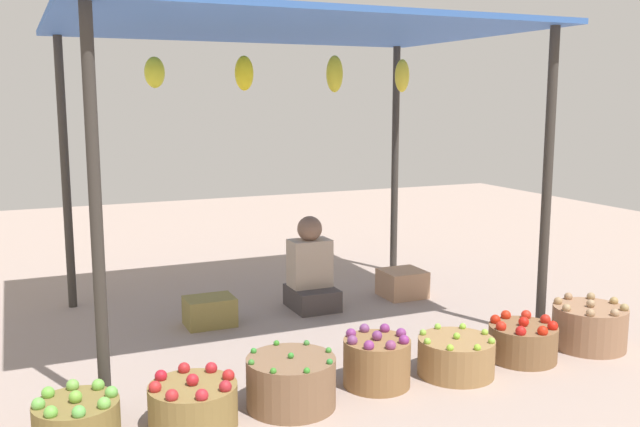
% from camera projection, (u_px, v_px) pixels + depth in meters
% --- Properties ---
extents(ground_plane, '(14.00, 14.00, 0.00)m').
position_uv_depth(ground_plane, '(291.00, 320.00, 5.62)').
color(ground_plane, '#A28D82').
extents(market_stall_structure, '(3.41, 2.49, 2.29)m').
position_uv_depth(market_stall_structure, '(288.00, 47.00, 5.27)').
color(market_stall_structure, '#38332D').
rests_on(market_stall_structure, ground).
extents(vendor_person, '(0.36, 0.44, 0.78)m').
position_uv_depth(vendor_person, '(311.00, 273.00, 5.92)').
color(vendor_person, '#453E3D').
rests_on(vendor_person, ground).
extents(basket_green_apples, '(0.44, 0.44, 0.27)m').
position_uv_depth(basket_green_apples, '(77.00, 419.00, 3.64)').
color(basket_green_apples, olive).
rests_on(basket_green_apples, ground).
extents(basket_red_apples, '(0.48, 0.48, 0.29)m').
position_uv_depth(basket_red_apples, '(193.00, 404.00, 3.79)').
color(basket_red_apples, olive).
rests_on(basket_red_apples, ground).
extents(basket_green_chilies, '(0.51, 0.51, 0.32)m').
position_uv_depth(basket_green_chilies, '(291.00, 382.00, 4.03)').
color(basket_green_chilies, brown).
rests_on(basket_green_chilies, ground).
extents(basket_purple_onions, '(0.41, 0.41, 0.35)m').
position_uv_depth(basket_purple_onions, '(377.00, 361.00, 4.33)').
color(basket_purple_onions, olive).
rests_on(basket_purple_onions, ground).
extents(basket_limes, '(0.49, 0.49, 0.28)m').
position_uv_depth(basket_limes, '(456.00, 356.00, 4.50)').
color(basket_limes, '#997346').
rests_on(basket_limes, ground).
extents(basket_red_tomatoes, '(0.46, 0.46, 0.30)m').
position_uv_depth(basket_red_tomatoes, '(523.00, 341.00, 4.76)').
color(basket_red_tomatoes, brown).
rests_on(basket_red_tomatoes, ground).
extents(basket_potatoes, '(0.51, 0.51, 0.35)m').
position_uv_depth(basket_potatoes, '(589.00, 327.00, 4.99)').
color(basket_potatoes, '#956C4F').
rests_on(basket_potatoes, ground).
extents(wooden_crate_near_vendor, '(0.36, 0.35, 0.24)m').
position_uv_depth(wooden_crate_near_vendor, '(402.00, 283.00, 6.28)').
color(wooden_crate_near_vendor, tan).
rests_on(wooden_crate_near_vendor, ground).
extents(wooden_crate_stacked_rear, '(0.38, 0.28, 0.22)m').
position_uv_depth(wooden_crate_stacked_rear, '(210.00, 311.00, 5.48)').
color(wooden_crate_stacked_rear, olive).
rests_on(wooden_crate_stacked_rear, ground).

